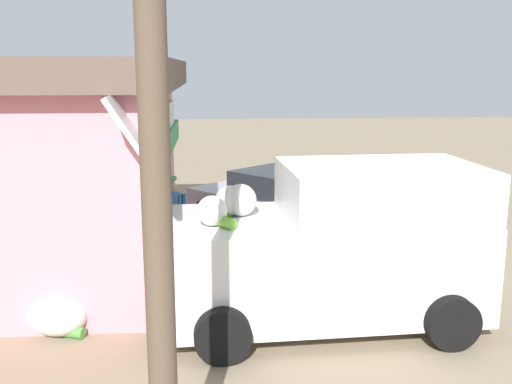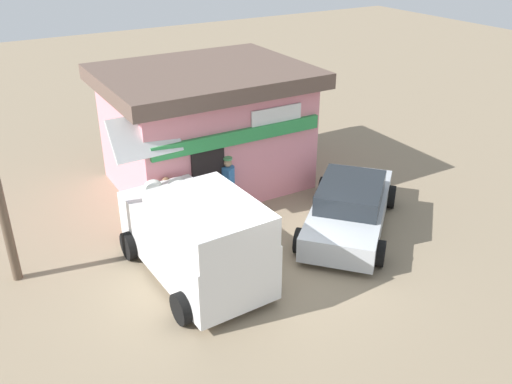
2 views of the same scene
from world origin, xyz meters
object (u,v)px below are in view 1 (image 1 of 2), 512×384
object	(u,v)px
unloaded_banana_pile	(58,317)
paint_bucket	(216,215)
delivery_van	(332,245)
parked_sedan	(290,205)
vendor_standing	(170,220)
customer_bending	(173,250)
storefront_bar	(40,166)

from	to	relation	value
unloaded_banana_pile	paint_bucket	xyz separation A→B (m)	(5.27, -2.06, -0.06)
delivery_van	unloaded_banana_pile	world-z (taller)	delivery_van
delivery_van	parked_sedan	bearing A→B (deg)	-0.73
unloaded_banana_pile	parked_sedan	bearing A→B (deg)	-39.29
parked_sedan	vendor_standing	size ratio (longest dim) A/B	2.72
parked_sedan	vendor_standing	bearing A→B (deg)	134.98
delivery_van	paint_bucket	xyz separation A→B (m)	(5.13, 1.42, -0.85)
vendor_standing	customer_bending	bearing A→B (deg)	-175.34
customer_bending	parked_sedan	bearing A→B (deg)	-29.77
storefront_bar	delivery_van	distance (m)	4.89
unloaded_banana_pile	paint_bucket	distance (m)	5.66
storefront_bar	parked_sedan	xyz separation A→B (m)	(1.84, -4.29, -1.16)
storefront_bar	customer_bending	xyz separation A→B (m)	(-1.86, -2.17, -0.88)
vendor_standing	unloaded_banana_pile	xyz separation A→B (m)	(-2.08, 1.29, -0.68)
unloaded_banana_pile	storefront_bar	bearing A→B (deg)	17.04
delivery_van	unloaded_banana_pile	size ratio (longest dim) A/B	5.30
storefront_bar	customer_bending	distance (m)	2.99
storefront_bar	customer_bending	world-z (taller)	storefront_bar
delivery_van	customer_bending	world-z (taller)	delivery_van
unloaded_banana_pile	customer_bending	bearing A→B (deg)	-66.52
parked_sedan	customer_bending	bearing A→B (deg)	150.23
parked_sedan	unloaded_banana_pile	bearing A→B (deg)	140.71
delivery_van	customer_bending	bearing A→B (deg)	77.16
storefront_bar	parked_sedan	bearing A→B (deg)	-66.80
delivery_van	customer_bending	distance (m)	2.12
customer_bending	paint_bucket	world-z (taller)	customer_bending
vendor_standing	customer_bending	xyz separation A→B (m)	(-1.47, -0.12, -0.04)
storefront_bar	unloaded_banana_pile	world-z (taller)	storefront_bar
parked_sedan	unloaded_banana_pile	size ratio (longest dim) A/B	4.96
storefront_bar	paint_bucket	bearing A→B (deg)	-45.19
delivery_van	customer_bending	xyz separation A→B (m)	(0.47, 2.06, -0.16)
parked_sedan	paint_bucket	world-z (taller)	parked_sedan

